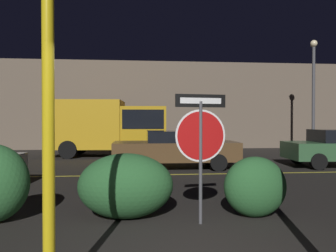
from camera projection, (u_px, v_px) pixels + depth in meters
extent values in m
cube|color=gold|center=(154.00, 175.00, 10.65)|extent=(35.97, 0.12, 0.01)
cylinder|color=#4C4C51|center=(201.00, 163.00, 5.56)|extent=(0.06, 0.06, 2.09)
cylinder|color=white|center=(201.00, 136.00, 5.56)|extent=(0.88, 0.14, 0.89)
cylinder|color=#B71414|center=(201.00, 136.00, 5.56)|extent=(0.82, 0.13, 0.83)
cube|color=black|center=(201.00, 101.00, 5.55)|extent=(0.89, 0.15, 0.22)
cube|color=white|center=(201.00, 101.00, 5.55)|extent=(0.73, 0.14, 0.10)
cylinder|color=yellow|center=(48.00, 134.00, 3.11)|extent=(0.12, 0.12, 3.26)
ellipsoid|color=#285B2D|center=(126.00, 186.00, 5.90)|extent=(1.71, 1.13, 1.17)
ellipsoid|color=#285B2D|center=(255.00, 187.00, 5.98)|extent=(1.15, 0.79, 1.10)
cube|color=brown|center=(176.00, 151.00, 12.14)|extent=(4.57, 1.76, 0.68)
cube|color=black|center=(172.00, 136.00, 12.12)|extent=(1.83, 1.51, 0.41)
cylinder|color=black|center=(208.00, 157.00, 13.11)|extent=(0.60, 0.20, 0.60)
cylinder|color=black|center=(218.00, 163.00, 11.44)|extent=(0.60, 0.20, 0.60)
cylinder|color=black|center=(137.00, 158.00, 12.86)|extent=(0.60, 0.20, 0.60)
cylinder|color=black|center=(137.00, 164.00, 11.19)|extent=(0.60, 0.20, 0.60)
sphere|color=#F4EFCC|center=(232.00, 148.00, 12.89)|extent=(0.14, 0.14, 0.14)
sphere|color=#F4EFCC|center=(241.00, 151.00, 11.81)|extent=(0.14, 0.14, 0.14)
cube|color=black|center=(335.00, 136.00, 12.60)|extent=(1.62, 1.60, 0.48)
cylinder|color=black|center=(298.00, 156.00, 13.42)|extent=(0.61, 0.23, 0.60)
cylinder|color=black|center=(318.00, 162.00, 11.72)|extent=(0.61, 0.23, 0.60)
cube|color=gold|center=(144.00, 127.00, 16.50)|extent=(2.32, 2.44, 2.06)
cube|color=black|center=(144.00, 119.00, 16.49)|extent=(2.11, 2.47, 0.91)
cube|color=gold|center=(87.00, 124.00, 16.42)|extent=(3.71, 2.67, 2.37)
cylinder|color=black|center=(144.00, 146.00, 17.69)|extent=(0.86, 0.33, 0.84)
cylinder|color=black|center=(142.00, 149.00, 15.34)|extent=(0.86, 0.33, 0.84)
cylinder|color=black|center=(80.00, 146.00, 17.59)|extent=(0.86, 0.33, 0.84)
cylinder|color=black|center=(68.00, 150.00, 15.24)|extent=(0.86, 0.33, 0.84)
cylinder|color=#4C4C51|center=(313.00, 101.00, 17.30)|extent=(0.16, 0.16, 5.67)
sphere|color=#F9E5B2|center=(314.00, 44.00, 17.25)|extent=(0.36, 0.36, 0.36)
cube|color=#6B5B4C|center=(175.00, 107.00, 23.09)|extent=(28.80, 4.80, 5.53)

